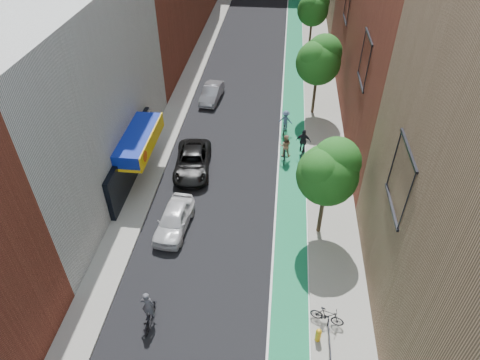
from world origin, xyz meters
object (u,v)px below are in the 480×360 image
(cyclist_lead, at_px, (149,313))
(cyclist_lane_near, at_px, (285,150))
(cyclist_lane_mid, at_px, (303,146))
(parked_car_silver, at_px, (212,93))
(fire_hydrant, at_px, (318,335))
(parked_car_black, at_px, (193,162))
(cyclist_lane_far, at_px, (285,123))
(parked_car_white, at_px, (174,219))

(cyclist_lead, bearing_deg, cyclist_lane_near, -114.98)
(cyclist_lead, height_order, cyclist_lane_mid, cyclist_lane_mid)
(parked_car_silver, height_order, fire_hydrant, parked_car_silver)
(parked_car_silver, xyz_separation_m, cyclist_lane_mid, (7.96, -7.75, 0.21))
(parked_car_black, distance_m, parked_car_silver, 10.29)
(cyclist_lane_far, bearing_deg, cyclist_lane_mid, 126.60)
(parked_car_white, height_order, fire_hydrant, parked_car_white)
(cyclist_lane_mid, distance_m, fire_hydrant, 14.96)
(parked_car_black, relative_size, cyclist_lead, 2.43)
(parked_car_white, relative_size, cyclist_lead, 1.98)
(cyclist_lane_near, bearing_deg, parked_car_black, 17.57)
(parked_car_silver, height_order, cyclist_lane_mid, cyclist_lane_mid)
(parked_car_black, xyz_separation_m, cyclist_lead, (0.23, -12.20, -0.01))
(cyclist_lane_mid, height_order, fire_hydrant, cyclist_lane_mid)
(fire_hydrant, bearing_deg, parked_car_silver, 110.66)
(parked_car_black, distance_m, cyclist_lane_near, 6.68)
(parked_car_silver, relative_size, cyclist_lane_near, 1.95)
(cyclist_lane_far, height_order, fire_hydrant, cyclist_lane_far)
(parked_car_silver, bearing_deg, cyclist_lane_mid, -38.74)
(cyclist_lead, height_order, cyclist_lane_near, cyclist_lead)
(parked_car_black, relative_size, cyclist_lane_mid, 2.36)
(parked_car_silver, bearing_deg, parked_car_white, -83.57)
(parked_car_white, bearing_deg, parked_car_black, 94.25)
(parked_car_silver, distance_m, fire_hydrant, 24.26)
(cyclist_lane_near, height_order, cyclist_lane_far, cyclist_lane_near)
(fire_hydrant, bearing_deg, parked_car_white, 141.41)
(cyclist_lane_near, relative_size, fire_hydrant, 2.55)
(parked_car_silver, relative_size, cyclist_lane_far, 2.05)
(parked_car_black, height_order, cyclist_lane_mid, cyclist_lane_mid)
(cyclist_lead, bearing_deg, cyclist_lane_mid, -118.19)
(parked_car_white, relative_size, parked_car_silver, 1.03)
(cyclist_lead, relative_size, cyclist_lane_near, 1.02)
(parked_car_silver, bearing_deg, fire_hydrant, -63.83)
(parked_car_silver, distance_m, cyclist_lead, 22.49)
(parked_car_white, xyz_separation_m, cyclist_lane_far, (6.36, 11.27, 0.19))
(cyclist_lead, distance_m, fire_hydrant, 8.07)
(parked_car_silver, bearing_deg, cyclist_lead, -83.23)
(parked_car_white, bearing_deg, cyclist_lane_near, 54.37)
(parked_car_white, bearing_deg, parked_car_silver, 95.17)
(cyclist_lane_near, relative_size, cyclist_lane_far, 1.05)
(cyclist_lead, bearing_deg, fire_hydrant, 177.17)
(parked_car_silver, bearing_deg, cyclist_lane_far, -30.44)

